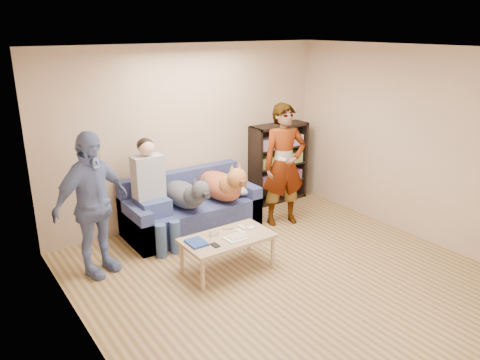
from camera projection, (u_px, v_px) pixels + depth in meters
ground at (300, 286)px, 5.34m from camera, size 5.00×5.00×0.00m
ceiling at (311, 50)px, 4.52m from camera, size 5.00×5.00×0.00m
wall_back at (190, 135)px, 6.88m from camera, size 4.50×0.00×4.50m
wall_left at (93, 228)px, 3.71m from camera, size 0.00×5.00×5.00m
wall_right at (432, 148)px, 6.14m from camera, size 0.00×5.00×5.00m
blanket at (243, 189)px, 6.98m from camera, size 0.41×0.35×0.14m
person_standing_right at (284, 165)px, 6.79m from camera, size 0.75×0.60×1.80m
person_standing_left at (92, 205)px, 5.37m from camera, size 1.10×0.75×1.73m
held_controller at (283, 159)px, 6.47m from camera, size 0.05×0.12×0.03m
notebook_blue at (196, 243)px, 5.42m from camera, size 0.20×0.26×0.03m
papers at (236, 238)px, 5.55m from camera, size 0.26×0.20×0.02m
magazine at (237, 236)px, 5.58m from camera, size 0.22×0.17×0.01m
camera_silver at (214, 234)px, 5.63m from camera, size 0.11×0.06×0.05m
controller_a at (242, 227)px, 5.83m from camera, size 0.04×0.13×0.03m
controller_b at (251, 228)px, 5.81m from camera, size 0.09×0.06×0.03m
headphone_cup_a at (242, 233)px, 5.69m from camera, size 0.07×0.07×0.02m
headphone_cup_b at (239, 230)px, 5.76m from camera, size 0.07×0.07×0.02m
pen_orange at (234, 242)px, 5.47m from camera, size 0.13×0.06×0.01m
pen_black at (228, 229)px, 5.81m from camera, size 0.13×0.08×0.01m
wallet at (215, 245)px, 5.37m from camera, size 0.07×0.12×0.02m
sofa at (191, 211)px, 6.75m from camera, size 1.90×0.85×0.82m
person_seated at (152, 190)px, 6.15m from camera, size 0.40×0.73×1.47m
dog_gray at (186, 194)px, 6.42m from camera, size 0.39×1.24×0.57m
dog_tan at (223, 185)px, 6.70m from camera, size 0.44×1.18×0.64m
coffee_table at (228, 240)px, 5.62m from camera, size 1.10×0.60×0.42m
bookshelf at (278, 161)px, 7.78m from camera, size 1.00×0.34×1.30m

